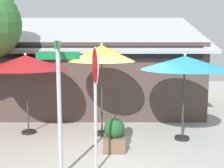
{
  "coord_description": "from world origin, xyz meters",
  "views": [
    {
      "loc": [
        -0.2,
        -7.45,
        2.84
      ],
      "look_at": [
        -0.24,
        1.2,
        1.6
      ],
      "focal_mm": 44.17,
      "sensor_mm": 36.0,
      "label": 1
    }
  ],
  "objects_px": {
    "street_sign_post": "(60,94)",
    "stop_sign": "(96,85)",
    "patio_umbrella_crimson_left": "(27,63)",
    "patio_umbrella_teal_right": "(186,63)",
    "sidewalk_planter": "(115,135)",
    "patio_umbrella_mustard_center": "(103,54)"
  },
  "relations": [
    {
      "from": "street_sign_post",
      "to": "stop_sign",
      "type": "distance_m",
      "value": 0.79
    },
    {
      "from": "stop_sign",
      "to": "patio_umbrella_crimson_left",
      "type": "height_order",
      "value": "stop_sign"
    },
    {
      "from": "street_sign_post",
      "to": "patio_umbrella_crimson_left",
      "type": "distance_m",
      "value": 3.35
    },
    {
      "from": "street_sign_post",
      "to": "patio_umbrella_teal_right",
      "type": "relative_size",
      "value": 1.13
    },
    {
      "from": "stop_sign",
      "to": "sidewalk_planter",
      "type": "distance_m",
      "value": 2.02
    },
    {
      "from": "stop_sign",
      "to": "patio_umbrella_teal_right",
      "type": "relative_size",
      "value": 1.08
    },
    {
      "from": "patio_umbrella_mustard_center",
      "to": "street_sign_post",
      "type": "bearing_deg",
      "value": -105.85
    },
    {
      "from": "patio_umbrella_mustard_center",
      "to": "patio_umbrella_teal_right",
      "type": "bearing_deg",
      "value": -10.42
    },
    {
      "from": "street_sign_post",
      "to": "patio_umbrella_mustard_center",
      "type": "xyz_separation_m",
      "value": [
        0.79,
        2.79,
        0.74
      ]
    },
    {
      "from": "patio_umbrella_mustard_center",
      "to": "patio_umbrella_teal_right",
      "type": "xyz_separation_m",
      "value": [
        2.44,
        -0.45,
        -0.26
      ]
    },
    {
      "from": "patio_umbrella_mustard_center",
      "to": "patio_umbrella_teal_right",
      "type": "height_order",
      "value": "patio_umbrella_mustard_center"
    },
    {
      "from": "sidewalk_planter",
      "to": "street_sign_post",
      "type": "bearing_deg",
      "value": -128.81
    },
    {
      "from": "stop_sign",
      "to": "patio_umbrella_crimson_left",
      "type": "bearing_deg",
      "value": 130.79
    },
    {
      "from": "patio_umbrella_mustard_center",
      "to": "patio_umbrella_teal_right",
      "type": "relative_size",
      "value": 1.12
    },
    {
      "from": "patio_umbrella_teal_right",
      "to": "stop_sign",
      "type": "bearing_deg",
      "value": -139.39
    },
    {
      "from": "patio_umbrella_crimson_left",
      "to": "patio_umbrella_teal_right",
      "type": "distance_m",
      "value": 4.85
    },
    {
      "from": "patio_umbrella_teal_right",
      "to": "patio_umbrella_crimson_left",
      "type": "bearing_deg",
      "value": 173.15
    },
    {
      "from": "stop_sign",
      "to": "sidewalk_planter",
      "type": "height_order",
      "value": "stop_sign"
    },
    {
      "from": "stop_sign",
      "to": "patio_umbrella_teal_right",
      "type": "height_order",
      "value": "stop_sign"
    },
    {
      "from": "street_sign_post",
      "to": "patio_umbrella_mustard_center",
      "type": "height_order",
      "value": "street_sign_post"
    },
    {
      "from": "street_sign_post",
      "to": "patio_umbrella_crimson_left",
      "type": "relative_size",
      "value": 1.13
    },
    {
      "from": "patio_umbrella_crimson_left",
      "to": "patio_umbrella_teal_right",
      "type": "xyz_separation_m",
      "value": [
        4.81,
        -0.58,
        0.02
      ]
    }
  ]
}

